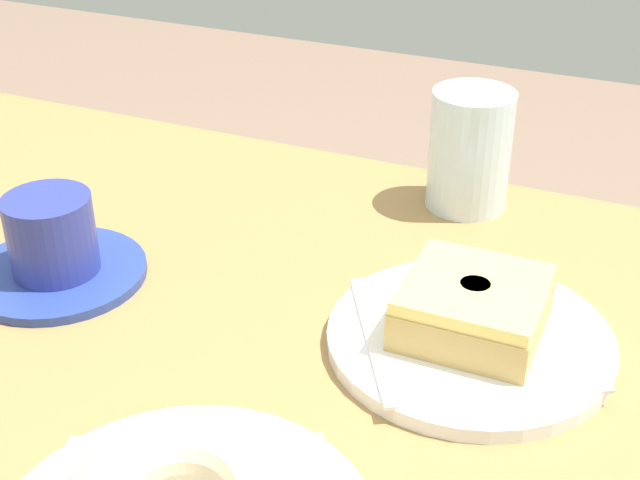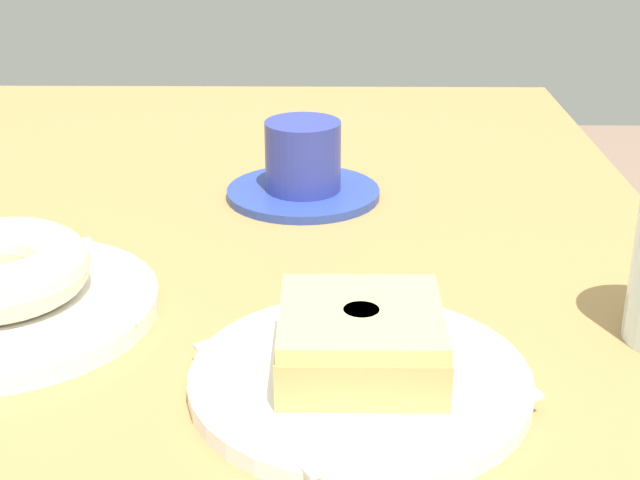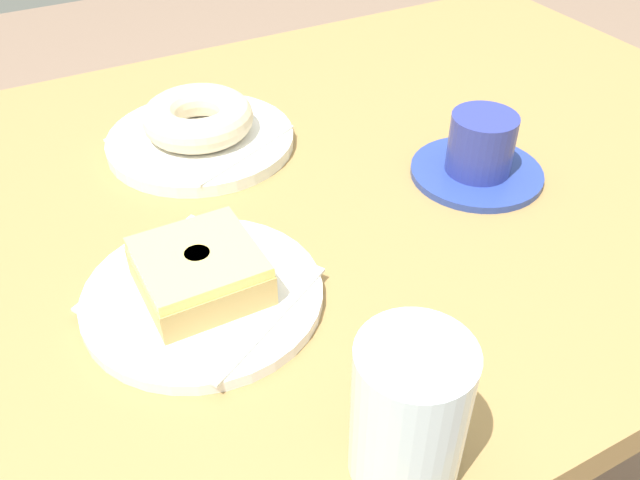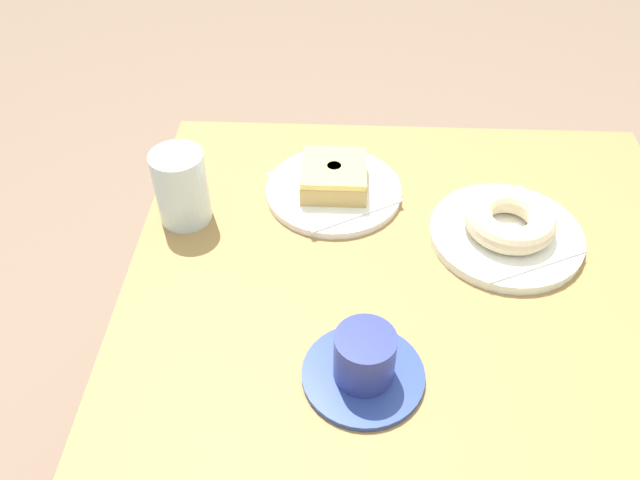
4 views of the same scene
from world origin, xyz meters
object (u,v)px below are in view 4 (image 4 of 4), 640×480
(coffee_cup, at_px, (364,362))
(plate_glazed_square, at_px, (334,191))
(water_glass, at_px, (181,187))
(donut_sugar_ring, at_px, (510,220))
(plate_sugar_ring, at_px, (506,235))
(donut_glazed_square, at_px, (334,176))

(coffee_cup, bearing_deg, plate_glazed_square, -172.49)
(water_glass, bearing_deg, donut_sugar_ring, 86.60)
(plate_sugar_ring, relative_size, donut_sugar_ring, 1.71)
(donut_sugar_ring, height_order, coffee_cup, coffee_cup)
(plate_glazed_square, distance_m, water_glass, 0.22)
(water_glass, relative_size, coffee_cup, 0.78)
(donut_sugar_ring, distance_m, plate_glazed_square, 0.26)
(donut_glazed_square, bearing_deg, plate_sugar_ring, 69.88)
(plate_glazed_square, bearing_deg, donut_sugar_ring, 69.88)
(donut_sugar_ring, relative_size, plate_glazed_square, 0.61)
(donut_glazed_square, height_order, water_glass, water_glass)
(coffee_cup, bearing_deg, donut_glazed_square, -172.49)
(donut_sugar_ring, relative_size, water_glass, 1.13)
(donut_sugar_ring, xyz_separation_m, water_glass, (-0.03, -0.45, 0.02))
(plate_sugar_ring, distance_m, plate_glazed_square, 0.25)
(water_glass, height_order, coffee_cup, water_glass)
(donut_glazed_square, relative_size, coffee_cup, 0.68)
(donut_glazed_square, distance_m, water_glass, 0.22)
(plate_sugar_ring, bearing_deg, donut_glazed_square, -110.12)
(donut_sugar_ring, xyz_separation_m, coffee_cup, (0.24, -0.20, -0.01))
(plate_sugar_ring, xyz_separation_m, plate_glazed_square, (-0.09, -0.24, -0.00))
(donut_glazed_square, distance_m, coffee_cup, 0.33)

